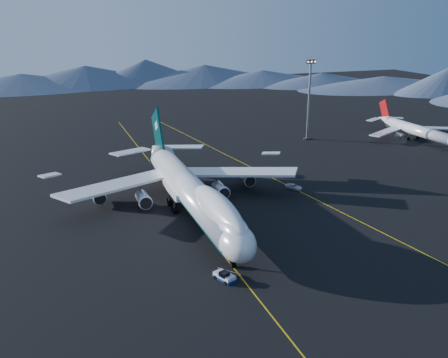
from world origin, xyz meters
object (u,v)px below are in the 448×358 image
object	(u,v)px
pushback_tug	(224,277)
second_jet	(415,130)
floodlight_mast	(309,100)
boeing_747	(191,190)
service_van	(294,187)

from	to	relation	value
pushback_tug	second_jet	distance (m)	122.85
second_jet	floodlight_mast	distance (m)	40.37
pushback_tug	second_jet	bearing A→B (deg)	12.90
boeing_747	second_jet	bearing A→B (deg)	23.29
service_van	pushback_tug	bearing A→B (deg)	-158.68
floodlight_mast	service_van	bearing A→B (deg)	-122.32
boeing_747	floodlight_mast	distance (m)	82.40
boeing_747	service_van	bearing A→B (deg)	14.36
pushback_tug	service_van	bearing A→B (deg)	26.08
floodlight_mast	pushback_tug	bearing A→B (deg)	-126.41
second_jet	service_van	xyz separation A→B (m)	(-66.61, -33.90, -3.01)
boeing_747	service_van	world-z (taller)	boeing_747
second_jet	floodlight_mast	bearing A→B (deg)	138.87
boeing_747	floodlight_mast	size ratio (longest dim) A/B	2.55
second_jet	floodlight_mast	xyz separation A→B (m)	(-36.34, 13.94, 10.74)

